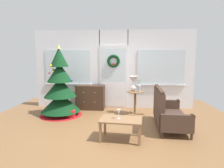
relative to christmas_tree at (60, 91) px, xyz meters
name	(u,v)px	position (x,y,z in m)	size (l,w,h in m)	color
ground_plane	(108,130)	(1.48, -1.07, -0.72)	(6.76, 6.76, 0.00)	brown
back_wall_with_door	(114,69)	(1.48, 1.01, 0.56)	(5.20, 0.19, 2.55)	white
christmas_tree	(60,91)	(0.00, 0.00, 0.00)	(1.20, 1.20, 2.02)	#4C331E
dresser_cabinet	(91,97)	(0.74, 0.72, -0.33)	(0.90, 0.45, 0.78)	#3D281C
settee_sofa	(167,112)	(2.85, -0.79, -0.35)	(0.79, 1.50, 0.96)	#3D281C
side_table	(135,98)	(2.15, 0.21, -0.23)	(0.50, 0.48, 0.69)	#8E6642
table_lamp	(133,81)	(2.09, 0.25, 0.25)	(0.28, 0.28, 0.44)	silver
flower_vase	(139,88)	(2.25, 0.15, 0.08)	(0.11, 0.10, 0.35)	#99ADBC
coffee_table	(121,122)	(1.78, -1.56, -0.36)	(0.89, 0.61, 0.43)	#8E6642
wine_glass	(119,112)	(1.73, -1.55, -0.15)	(0.08, 0.08, 0.20)	silver
gift_box	(71,114)	(0.36, -0.21, -0.62)	(0.21, 0.19, 0.21)	red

